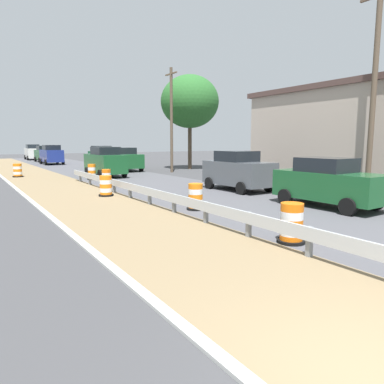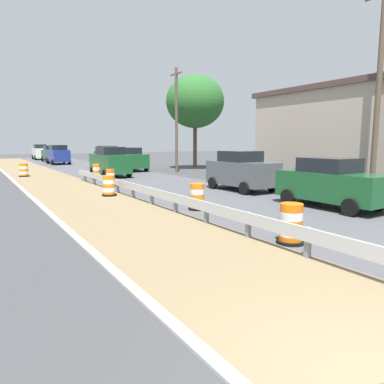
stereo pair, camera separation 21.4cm
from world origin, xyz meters
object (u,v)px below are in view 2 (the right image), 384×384
Objects in this scene: traffic_barrel_farthest at (24,171)px; car_lead_far_lane at (40,152)px; traffic_barrel_close at (197,198)px; traffic_barrel_farther at (97,172)px; traffic_barrel_nearest at (291,225)px; car_trailing_far_lane at (110,162)px; traffic_barrel_far at (110,179)px; car_distant_a at (331,183)px; utility_pole_mid at (176,119)px; car_lead_near_lane at (52,154)px; traffic_barrel_mid at (109,187)px; car_distant_b at (58,155)px; car_trailing_near_lane at (242,171)px; car_mid_far_lane at (108,156)px; car_distant_c at (129,159)px; utility_pole_near at (378,91)px.

car_lead_far_lane is at bearing 78.66° from traffic_barrel_farthest.
traffic_barrel_close is 0.95× the size of traffic_barrel_farther.
car_trailing_far_lane reaches higher than traffic_barrel_nearest.
traffic_barrel_far is 1.02× the size of traffic_barrel_farthest.
traffic_barrel_nearest is 0.24× the size of car_distant_a.
traffic_barrel_farther is 8.75m from utility_pole_mid.
car_trailing_far_lane reaches higher than car_lead_near_lane.
traffic_barrel_mid is 0.22× the size of car_trailing_far_lane.
utility_pole_mid is (5.90, -22.41, 3.43)m from car_lead_near_lane.
traffic_barrel_close is 8.70m from traffic_barrel_far.
traffic_barrel_close is 5.49m from traffic_barrel_mid.
car_distant_a is (3.37, -46.71, -0.11)m from car_lead_far_lane.
car_distant_b is at bearing -175.43° from car_distant_a.
traffic_barrel_far is at bearing -68.62° from traffic_barrel_farthest.
car_trailing_near_lane reaches higher than traffic_barrel_farther.
car_trailing_near_lane is 21.09m from car_mid_far_lane.
car_trailing_near_lane reaches higher than car_distant_c.
car_distant_c reaches higher than traffic_barrel_close.
car_mid_far_lane is at bearing 80.03° from traffic_barrel_nearest.
car_distant_a is (3.06, -39.83, -0.05)m from car_lead_near_lane.
traffic_barrel_nearest is 22.01m from utility_pole_mid.
traffic_barrel_farthest is 0.23× the size of car_distant_a.
utility_pole_near reaches higher than traffic_barrel_close.
traffic_barrel_farthest is 20.49m from car_lead_near_lane.
car_trailing_far_lane is 6.89m from utility_pole_mid.
car_distant_b is 18.22m from utility_pole_mid.
traffic_barrel_mid is 0.24× the size of car_mid_far_lane.
traffic_barrel_close is 1.01× the size of traffic_barrel_far.
traffic_barrel_close is 9.40m from utility_pole_near.
car_lead_far_lane is at bearing 98.23° from utility_pole_near.
car_distant_c is (0.09, 21.18, 0.05)m from car_distant_a.
traffic_barrel_far is 16.61m from car_mid_far_lane.
utility_pole_mid reaches higher than car_mid_far_lane.
traffic_barrel_close is at bearing -9.84° from car_mid_far_lane.
car_trailing_near_lane is at bearing 33.98° from traffic_barrel_close.
traffic_barrel_far is at bearing -25.85° from car_distant_c.
traffic_barrel_far is 0.24× the size of car_mid_far_lane.
car_distant_c is at bearing 98.85° from utility_pole_near.
utility_pole_mid reaches higher than car_distant_b.
car_distant_b reaches higher than car_distant_a.
car_distant_c is (0.06, -5.68, -0.04)m from car_mid_far_lane.
car_mid_far_lane is at bearing -177.74° from car_distant_c.
car_mid_far_lane is at bearing -168.69° from car_lead_far_lane.
traffic_barrel_farthest is at bearing -81.59° from car_distant_c.
traffic_barrel_far is at bearing -156.13° from car_distant_a.
traffic_barrel_farthest is at bearing -51.21° from car_mid_far_lane.
car_lead_near_lane is at bearing -176.70° from car_distant_a.
traffic_barrel_far is at bearing 89.99° from traffic_barrel_nearest.
car_trailing_far_lane is at bearing -35.89° from car_distant_c.
traffic_barrel_far is 0.23× the size of car_distant_a.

